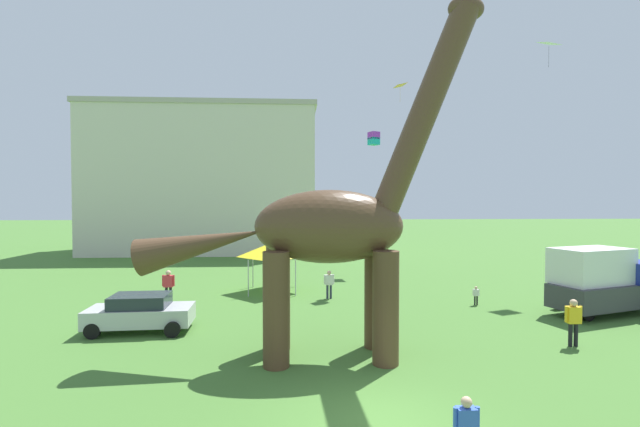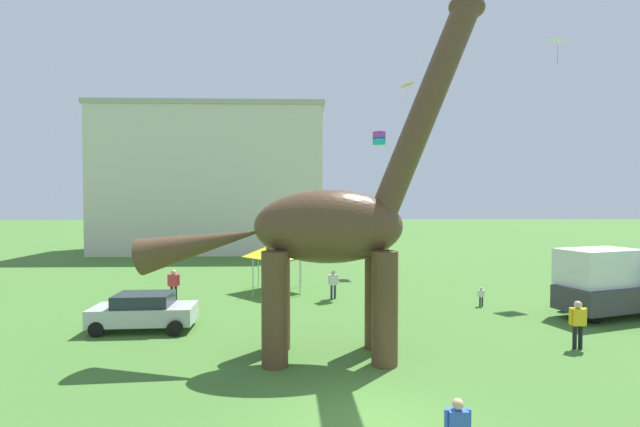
# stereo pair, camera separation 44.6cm
# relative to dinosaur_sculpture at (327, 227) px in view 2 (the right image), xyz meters

# --- Properties ---
(ground_plane) EXTENTS (240.00, 240.00, 0.00)m
(ground_plane) POSITION_rel_dinosaur_sculpture_xyz_m (0.87, -4.57, -4.56)
(ground_plane) COLOR #42702D
(dinosaur_sculpture) EXTENTS (12.07, 2.56, 12.61)m
(dinosaur_sculpture) POSITION_rel_dinosaur_sculpture_xyz_m (0.00, 0.00, 0.00)
(dinosaur_sculpture) COLOR #513823
(dinosaur_sculpture) RESTS_ON ground_plane
(parked_sedan_left) EXTENTS (4.28, 2.03, 1.55)m
(parked_sedan_left) POSITION_rel_dinosaur_sculpture_xyz_m (-7.59, 3.33, -3.76)
(parked_sedan_left) COLOR #B7B7BC
(parked_sedan_left) RESTS_ON ground_plane
(parked_box_truck) EXTENTS (5.97, 3.65, 3.20)m
(parked_box_truck) POSITION_rel_dinosaur_sculpture_xyz_m (13.72, 4.83, -2.91)
(parked_box_truck) COLOR #38383D
(parked_box_truck) RESTS_ON ground_plane
(person_watching_child) EXTENTS (0.37, 0.16, 0.99)m
(person_watching_child) POSITION_rel_dinosaur_sculpture_xyz_m (8.33, 6.96, -3.96)
(person_watching_child) COLOR black
(person_watching_child) RESTS_ON ground_plane
(person_vendor_side) EXTENTS (0.55, 0.24, 1.47)m
(person_vendor_side) POSITION_rel_dinosaur_sculpture_xyz_m (2.34, -6.47, -3.67)
(person_vendor_side) COLOR #6B6056
(person_vendor_side) RESTS_ON ground_plane
(person_strolling_adult) EXTENTS (0.66, 0.29, 1.78)m
(person_strolling_adult) POSITION_rel_dinosaur_sculpture_xyz_m (9.28, 0.49, -3.49)
(person_strolling_adult) COLOR black
(person_strolling_adult) RESTS_ON ground_plane
(person_near_flyer) EXTENTS (0.59, 0.26, 1.58)m
(person_near_flyer) POSITION_rel_dinosaur_sculpture_xyz_m (0.76, 8.92, -3.61)
(person_near_flyer) COLOR #2D3347
(person_near_flyer) RESTS_ON ground_plane
(person_photographer) EXTENTS (0.66, 0.29, 1.77)m
(person_photographer) POSITION_rel_dinosaur_sculpture_xyz_m (-7.89, 8.33, -3.49)
(person_photographer) COLOR black
(person_photographer) RESTS_ON ground_plane
(festival_canopy_tent) EXTENTS (3.15, 3.15, 3.00)m
(festival_canopy_tent) POSITION_rel_dinosaur_sculpture_xyz_m (-2.46, 11.03, -2.02)
(festival_canopy_tent) COLOR #B2B2B7
(festival_canopy_tent) RESTS_ON ground_plane
(kite_trailing) EXTENTS (1.53, 1.31, 1.65)m
(kite_trailing) POSITION_rel_dinosaur_sculpture_xyz_m (15.09, 11.93, 10.97)
(kite_trailing) COLOR white
(kite_far_left) EXTENTS (1.01, 1.28, 1.49)m
(kite_far_left) POSITION_rel_dinosaur_sculpture_xyz_m (7.63, 20.67, 10.54)
(kite_far_left) COLOR orange
(kite_apex) EXTENTS (0.76, 0.76, 0.81)m
(kite_apex) POSITION_rel_dinosaur_sculpture_xyz_m (3.79, 11.79, 4.81)
(kite_apex) COLOR purple
(background_building_block) EXTENTS (23.83, 11.81, 15.49)m
(background_building_block) POSITION_rel_dinosaur_sculpture_xyz_m (-10.86, 33.39, 3.20)
(background_building_block) COLOR beige
(background_building_block) RESTS_ON ground_plane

